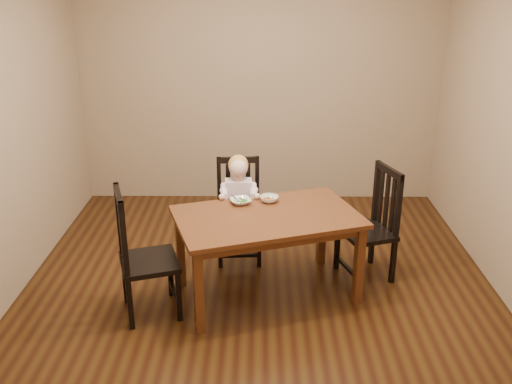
{
  "coord_description": "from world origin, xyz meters",
  "views": [
    {
      "loc": [
        0.01,
        -4.31,
        2.53
      ],
      "look_at": [
        -0.03,
        0.25,
        0.74
      ],
      "focal_mm": 40.0,
      "sensor_mm": 36.0,
      "label": 1
    }
  ],
  "objects_px": {
    "chair_child": "(239,212)",
    "chair_left": "(142,256)",
    "chair_right": "(372,226)",
    "bowl_peas": "(241,201)",
    "bowl_veg": "(269,199)",
    "dining_table": "(267,224)",
    "toddler": "(239,199)"
  },
  "relations": [
    {
      "from": "chair_child",
      "to": "chair_left",
      "type": "distance_m",
      "value": 1.19
    },
    {
      "from": "dining_table",
      "to": "bowl_peas",
      "type": "xyz_separation_m",
      "value": [
        -0.22,
        0.23,
        0.1
      ]
    },
    {
      "from": "dining_table",
      "to": "chair_right",
      "type": "relative_size",
      "value": 1.64
    },
    {
      "from": "chair_right",
      "to": "bowl_peas",
      "type": "xyz_separation_m",
      "value": [
        -1.12,
        -0.09,
        0.26
      ]
    },
    {
      "from": "bowl_peas",
      "to": "bowl_veg",
      "type": "relative_size",
      "value": 1.09
    },
    {
      "from": "chair_child",
      "to": "chair_right",
      "type": "xyz_separation_m",
      "value": [
        1.16,
        -0.34,
        0.02
      ]
    },
    {
      "from": "dining_table",
      "to": "bowl_veg",
      "type": "xyz_separation_m",
      "value": [
        0.02,
        0.27,
        0.11
      ]
    },
    {
      "from": "chair_right",
      "to": "dining_table",
      "type": "bearing_deg",
      "value": 90.95
    },
    {
      "from": "chair_child",
      "to": "chair_left",
      "type": "bearing_deg",
      "value": 50.1
    },
    {
      "from": "dining_table",
      "to": "chair_right",
      "type": "height_order",
      "value": "chair_right"
    },
    {
      "from": "chair_child",
      "to": "bowl_veg",
      "type": "distance_m",
      "value": 0.56
    },
    {
      "from": "chair_left",
      "to": "toddler",
      "type": "distance_m",
      "value": 1.16
    },
    {
      "from": "chair_child",
      "to": "bowl_veg",
      "type": "height_order",
      "value": "chair_child"
    },
    {
      "from": "bowl_veg",
      "to": "dining_table",
      "type": "bearing_deg",
      "value": -94.04
    },
    {
      "from": "chair_child",
      "to": "toddler",
      "type": "relative_size",
      "value": 1.73
    },
    {
      "from": "chair_left",
      "to": "toddler",
      "type": "height_order",
      "value": "chair_left"
    },
    {
      "from": "bowl_veg",
      "to": "bowl_peas",
      "type": "bearing_deg",
      "value": -169.25
    },
    {
      "from": "chair_child",
      "to": "toddler",
      "type": "height_order",
      "value": "chair_child"
    },
    {
      "from": "chair_child",
      "to": "chair_right",
      "type": "distance_m",
      "value": 1.21
    },
    {
      "from": "chair_child",
      "to": "bowl_peas",
      "type": "xyz_separation_m",
      "value": [
        0.03,
        -0.44,
        0.28
      ]
    },
    {
      "from": "chair_right",
      "to": "bowl_veg",
      "type": "xyz_separation_m",
      "value": [
        -0.89,
        -0.05,
        0.26
      ]
    },
    {
      "from": "chair_left",
      "to": "bowl_veg",
      "type": "xyz_separation_m",
      "value": [
        0.98,
        0.57,
        0.24
      ]
    },
    {
      "from": "chair_left",
      "to": "bowl_veg",
      "type": "bearing_deg",
      "value": 102.05
    },
    {
      "from": "chair_right",
      "to": "chair_left",
      "type": "bearing_deg",
      "value": 89.55
    },
    {
      "from": "toddler",
      "to": "bowl_peas",
      "type": "relative_size",
      "value": 3.22
    },
    {
      "from": "chair_child",
      "to": "chair_left",
      "type": "xyz_separation_m",
      "value": [
        -0.7,
        -0.96,
        0.04
      ]
    },
    {
      "from": "chair_right",
      "to": "bowl_peas",
      "type": "distance_m",
      "value": 1.16
    },
    {
      "from": "dining_table",
      "to": "bowl_veg",
      "type": "distance_m",
      "value": 0.3
    },
    {
      "from": "dining_table",
      "to": "chair_child",
      "type": "height_order",
      "value": "chair_child"
    },
    {
      "from": "chair_right",
      "to": "toddler",
      "type": "relative_size",
      "value": 1.82
    },
    {
      "from": "chair_child",
      "to": "toddler",
      "type": "distance_m",
      "value": 0.15
    },
    {
      "from": "dining_table",
      "to": "bowl_veg",
      "type": "relative_size",
      "value": 10.46
    }
  ]
}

